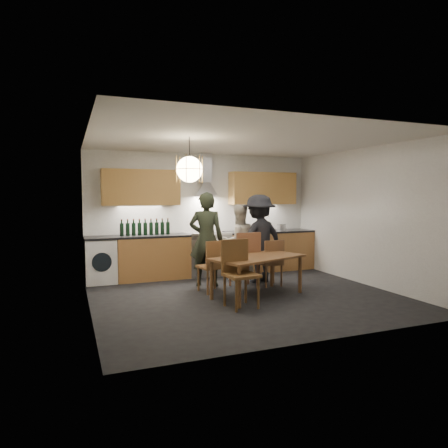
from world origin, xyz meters
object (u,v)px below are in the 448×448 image
object	(u,v)px
dining_table	(257,261)
person_mid	(239,242)
chair_back_left	(214,263)
stock_pot	(281,227)
mixing_bowl	(253,230)
chair_front	(238,268)
person_right	(259,239)
person_left	(206,239)
wine_bottles	(145,227)

from	to	relation	value
dining_table	person_mid	size ratio (longest dim) A/B	1.17
chair_back_left	stock_pot	bearing A→B (deg)	-154.94
mixing_bowl	chair_back_left	bearing A→B (deg)	-134.20
mixing_bowl	person_mid	bearing A→B (deg)	-132.93
dining_table	chair_back_left	xyz separation A→B (m)	(-0.61, 0.48, -0.07)
chair_front	person_mid	bearing A→B (deg)	60.84
dining_table	mixing_bowl	size ratio (longest dim) A/B	6.46
chair_back_left	mixing_bowl	distance (m)	2.14
chair_front	person_right	xyz separation A→B (m)	(1.06, 1.43, 0.27)
person_left	person_mid	xyz separation A→B (m)	(0.76, 0.23, -0.12)
chair_front	person_left	distance (m)	1.53
person_mid	wine_bottles	distance (m)	1.90
dining_table	stock_pot	xyz separation A→B (m)	(1.60, 2.03, 0.37)
person_right	chair_back_left	bearing A→B (deg)	11.60
stock_pot	person_right	bearing A→B (deg)	-136.29
mixing_bowl	chair_front	bearing A→B (deg)	-120.03
chair_front	wine_bottles	world-z (taller)	wine_bottles
person_right	person_mid	bearing A→B (deg)	-57.62
chair_front	person_right	world-z (taller)	person_right
person_mid	wine_bottles	size ratio (longest dim) A/B	1.51
chair_back_left	person_right	world-z (taller)	person_right
person_left	person_right	world-z (taller)	person_left
dining_table	person_left	distance (m)	1.23
dining_table	chair_back_left	bearing A→B (deg)	121.89
stock_pot	wine_bottles	size ratio (longest dim) A/B	0.20
chair_front	mixing_bowl	distance (m)	2.82
chair_front	person_mid	distance (m)	1.90
chair_back_left	person_left	xyz separation A→B (m)	(0.06, 0.58, 0.35)
dining_table	wine_bottles	distance (m)	2.59
chair_front	mixing_bowl	bearing A→B (deg)	54.43
person_right	person_left	bearing A→B (deg)	-16.57
chair_front	wine_bottles	distance (m)	2.71
chair_back_left	person_mid	bearing A→B (deg)	-145.13
wine_bottles	person_mid	bearing A→B (deg)	-23.72
person_mid	person_right	distance (m)	0.44
chair_front	person_mid	xyz separation A→B (m)	(0.76, 1.73, 0.17)
person_left	person_mid	world-z (taller)	person_left
person_right	wine_bottles	size ratio (longest dim) A/B	1.70
dining_table	person_right	bearing A→B (deg)	42.54
person_right	stock_pot	xyz separation A→B (m)	(1.08, 1.03, 0.11)
person_left	stock_pot	xyz separation A→B (m)	(2.15, 0.96, 0.09)
chair_front	person_left	size ratio (longest dim) A/B	0.58
mixing_bowl	wine_bottles	world-z (taller)	wine_bottles
dining_table	wine_bottles	size ratio (longest dim) A/B	1.77
chair_front	wine_bottles	xyz separation A→B (m)	(-0.96, 2.49, 0.48)
stock_pot	person_left	bearing A→B (deg)	-155.89
chair_front	person_left	bearing A→B (deg)	84.64
chair_front	person_right	bearing A→B (deg)	47.77
chair_front	person_right	size ratio (longest dim) A/B	0.60
dining_table	chair_front	xyz separation A→B (m)	(-0.54, -0.43, -0.01)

